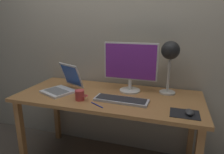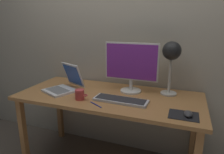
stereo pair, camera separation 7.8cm
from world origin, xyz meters
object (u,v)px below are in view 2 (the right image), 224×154
at_px(coffee_mug, 80,95).
at_px(monitor, 131,65).
at_px(laptop, 66,83).
at_px(desk_lamp, 171,55).
at_px(keyboard_main, 121,100).
at_px(mouse, 188,114).
at_px(pen, 96,105).

bearing_deg(coffee_mug, monitor, 44.08).
distance_m(monitor, laptop, 0.63).
bearing_deg(laptop, desk_lamp, 13.13).
bearing_deg(keyboard_main, mouse, -10.48).
bearing_deg(keyboard_main, coffee_mug, -167.37).
bearing_deg(keyboard_main, pen, -139.01).
bearing_deg(coffee_mug, desk_lamp, 29.55).
height_order(desk_lamp, mouse, desk_lamp).
bearing_deg(desk_lamp, coffee_mug, -150.45).
bearing_deg(desk_lamp, laptop, -166.87).
xyz_separation_m(laptop, pen, (0.41, -0.23, -0.06)).
xyz_separation_m(monitor, keyboard_main, (-0.01, -0.26, -0.24)).
distance_m(desk_lamp, pen, 0.76).
relative_size(monitor, laptop, 1.22).
distance_m(desk_lamp, mouse, 0.55).
height_order(monitor, laptop, monitor).
bearing_deg(desk_lamp, monitor, -171.34).
xyz_separation_m(laptop, coffee_mug, (0.24, -0.17, -0.03)).
relative_size(coffee_mug, pen, 0.79).
bearing_deg(pen, keyboard_main, 40.99).
bearing_deg(laptop, keyboard_main, -9.54).
distance_m(keyboard_main, mouse, 0.52).
distance_m(keyboard_main, desk_lamp, 0.58).
relative_size(monitor, pen, 3.44).
bearing_deg(laptop, monitor, 15.61).
bearing_deg(mouse, desk_lamp, 112.42).
xyz_separation_m(keyboard_main, pen, (-0.16, -0.14, -0.01)).
distance_m(keyboard_main, pen, 0.21).
height_order(desk_lamp, coffee_mug, desk_lamp).
xyz_separation_m(monitor, desk_lamp, (0.33, 0.05, 0.10)).
relative_size(desk_lamp, mouse, 4.86).
bearing_deg(coffee_mug, pen, -19.97).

